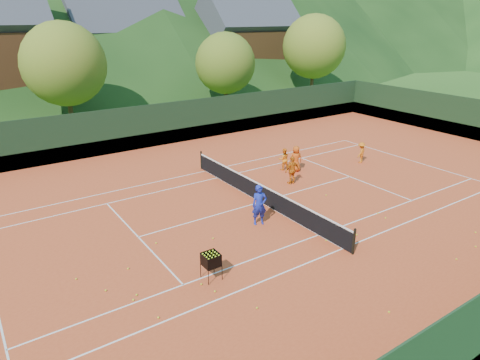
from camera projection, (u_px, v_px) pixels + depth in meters
ground at (261, 202)px, 21.27m from camera, size 400.00×400.00×0.00m
clay_court at (261, 202)px, 21.26m from camera, size 40.00×24.00×0.02m
coach at (259, 205)px, 18.72m from camera, size 0.78×0.64×1.84m
student_a at (284, 159)px, 25.48m from camera, size 0.79×0.71×1.33m
student_b at (292, 170)px, 23.31m from camera, size 0.92×0.39×1.57m
student_c at (296, 159)px, 25.20m from camera, size 0.89×0.73×1.55m
student_d at (361, 153)px, 26.73m from camera, size 0.96×0.76×1.31m
tennis_ball_0 at (476, 247)px, 17.10m from camera, size 0.07×0.07×0.07m
tennis_ball_1 at (128, 269)px, 15.62m from camera, size 0.07×0.07×0.07m
tennis_ball_2 at (213, 238)px, 17.74m from camera, size 0.07×0.07×0.07m
tennis_ball_3 at (385, 218)px, 19.52m from camera, size 0.07×0.07×0.07m
tennis_ball_4 at (326, 240)px, 17.58m from camera, size 0.07×0.07×0.07m
tennis_ball_5 at (158, 318)px, 13.09m from camera, size 0.07×0.07×0.07m
tennis_ball_6 at (456, 259)px, 16.22m from camera, size 0.07×0.07×0.07m
tennis_ball_7 at (389, 312)px, 13.34m from camera, size 0.07×0.07×0.07m
tennis_ball_8 at (201, 284)px, 14.71m from camera, size 0.07×0.07×0.07m
tennis_ball_9 at (378, 213)px, 19.98m from camera, size 0.07×0.07×0.07m
tennis_ball_10 at (357, 235)px, 18.03m from camera, size 0.07×0.07×0.07m
tennis_ball_11 at (257, 308)px, 13.52m from camera, size 0.07×0.07×0.07m
tennis_ball_12 at (475, 232)px, 18.22m from camera, size 0.07×0.07×0.07m
tennis_ball_13 at (137, 295)px, 14.16m from camera, size 0.07×0.07×0.07m
tennis_ball_14 at (297, 222)px, 19.16m from camera, size 0.07×0.07×0.07m
tennis_ball_15 at (133, 300)px, 13.91m from camera, size 0.07×0.07×0.07m
tennis_ball_16 at (326, 195)px, 21.99m from camera, size 0.07×0.07×0.07m
tennis_ball_17 at (106, 290)px, 14.38m from camera, size 0.07×0.07×0.07m
tennis_ball_18 at (156, 243)px, 17.37m from camera, size 0.07×0.07×0.07m
tennis_ball_19 at (215, 291)px, 14.33m from camera, size 0.07×0.07×0.07m
tennis_ball_20 at (76, 279)px, 15.01m from camera, size 0.07×0.07×0.07m
court_lines at (261, 202)px, 21.26m from camera, size 23.83×11.03×0.00m
tennis_net at (261, 193)px, 21.08m from camera, size 0.10×12.07×1.10m
perimeter_fence at (261, 179)px, 20.81m from camera, size 40.40×24.24×3.00m
ball_hopper at (211, 260)px, 14.83m from camera, size 0.57×0.57×1.00m
chalet_mid at (126, 50)px, 48.86m from camera, size 12.65×8.82×11.45m
chalet_right at (246, 45)px, 53.00m from camera, size 11.50×8.82×11.91m
tree_b at (64, 64)px, 32.74m from camera, size 6.40×6.40×8.40m
tree_c at (225, 63)px, 39.53m from camera, size 5.60×5.60×7.35m
tree_d at (314, 47)px, 46.23m from camera, size 6.80×6.80×8.93m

